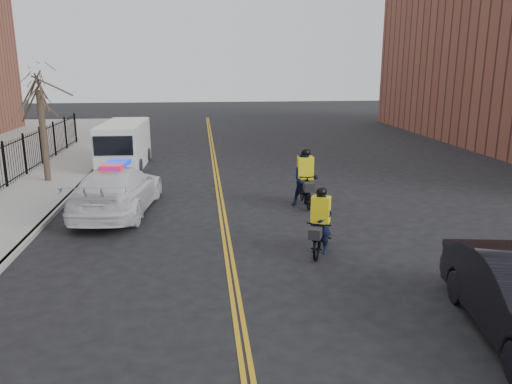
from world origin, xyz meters
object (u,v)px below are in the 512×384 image
at_px(cyclist_near, 320,230).
at_px(cargo_van, 124,146).
at_px(cyclist_far, 305,183).
at_px(police_cruiser, 117,190).

bearing_deg(cyclist_near, cargo_van, 143.74).
relative_size(cyclist_near, cyclist_far, 0.94).
relative_size(police_cruiser, cargo_van, 1.08).
xyz_separation_m(cargo_van, cyclist_near, (7.26, -13.03, -0.45)).
relative_size(cargo_van, cyclist_near, 2.68).
height_order(cargo_van, cyclist_near, cargo_van).
distance_m(cyclist_near, cyclist_far, 4.90).
bearing_deg(cyclist_near, cyclist_far, 107.82).
xyz_separation_m(cyclist_near, cyclist_far, (0.58, 4.86, 0.20)).
height_order(cyclist_near, cyclist_far, cyclist_far).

